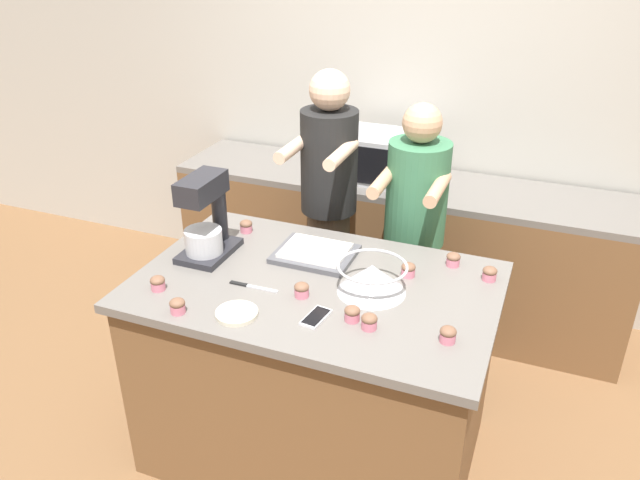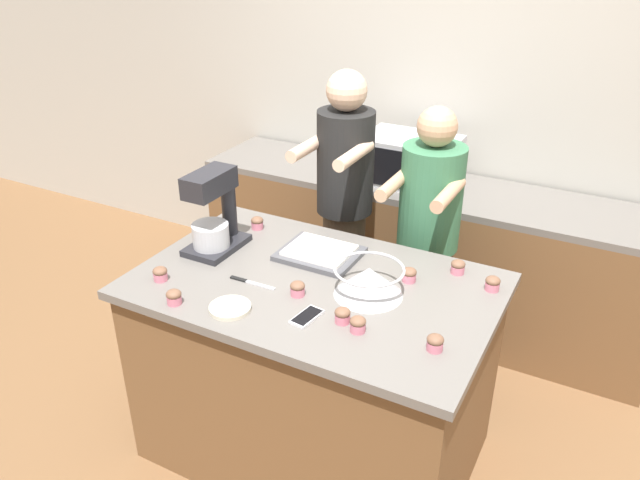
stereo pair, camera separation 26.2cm
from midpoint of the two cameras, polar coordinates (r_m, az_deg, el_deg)
name	(u,v)px [view 2 (the right image)]	position (r m, az deg, el deg)	size (l,w,h in m)	color
ground_plane	(315,446)	(3.26, 1.99, -18.39)	(16.00, 16.00, 0.00)	brown
back_wall	(447,99)	(4.01, 13.46, 12.40)	(10.00, 0.06, 2.70)	#B2ADA3
island_counter	(315,370)	(2.94, 2.14, -11.86)	(1.53, 0.98, 0.95)	brown
back_counter	(417,251)	(4.02, 10.72, -1.05)	(2.80, 0.60, 0.91)	brown
person_left	(344,215)	(3.39, 4.42, 2.20)	(0.32, 0.49, 1.68)	brown
person_right	(426,247)	(3.28, 11.97, -0.69)	(0.33, 0.50, 1.56)	#33384C
stand_mixer	(214,216)	(2.88, -7.13, 2.17)	(0.20, 0.30, 0.39)	#232328
mixing_bowl	(369,280)	(2.56, 7.41, -3.76)	(0.29, 0.29, 0.13)	#BCBCC1
baking_tray	(320,253)	(2.86, 2.59, -1.24)	(0.35, 0.29, 0.04)	#4C4C51
microwave_oven	(410,160)	(3.80, 10.22, 7.18)	(0.55, 0.38, 0.28)	#B7B7BC
cell_phone	(307,317)	(2.43, 1.89, -7.11)	(0.09, 0.15, 0.01)	silver
small_plate	(230,308)	(2.49, -5.24, -6.30)	(0.17, 0.17, 0.02)	beige
knife	(249,282)	(2.66, -3.68, -3.95)	(0.22, 0.02, 0.01)	#BCBCC1
cupcake_0	(257,223)	(3.11, -3.38, 1.54)	(0.06, 0.06, 0.06)	#D17084
cupcake_1	(458,267)	(2.81, 15.13, -2.44)	(0.06, 0.06, 0.06)	#D17084
cupcake_2	(174,297)	(2.54, -10.37, -5.22)	(0.06, 0.06, 0.06)	#D17084
cupcake_3	(298,288)	(2.56, 0.86, -4.53)	(0.06, 0.06, 0.06)	#D17084
cupcake_4	(493,283)	(2.73, 18.19, -3.85)	(0.06, 0.06, 0.06)	#D17084
cupcake_5	(409,274)	(2.70, 10.93, -3.19)	(0.06, 0.06, 0.06)	#D17084
cupcake_6	(160,274)	(2.72, -11.77, -3.10)	(0.06, 0.06, 0.06)	#D17084
cupcake_7	(358,324)	(2.36, 6.69, -7.74)	(0.06, 0.06, 0.06)	#D17084
cupcake_8	(435,342)	(2.32, 13.73, -9.19)	(0.06, 0.06, 0.06)	#D17084
cupcake_9	(343,315)	(2.40, 5.21, -6.95)	(0.06, 0.06, 0.06)	#D17084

